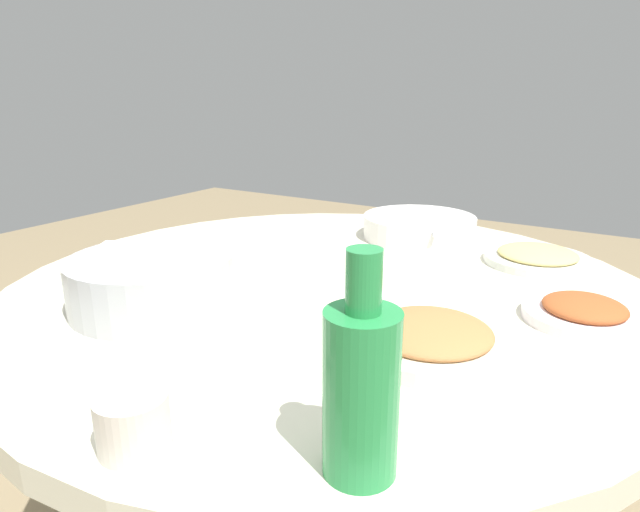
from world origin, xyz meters
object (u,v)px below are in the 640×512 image
at_px(rice_bowl, 152,281).
at_px(green_bottle, 361,388).
at_px(round_dining_table, 329,338).
at_px(soup_bowl, 419,228).
at_px(dish_stirfry, 584,312).
at_px(dish_tofu_braise, 431,337).
at_px(tea_cup_near, 133,422).
at_px(dish_noodles, 537,257).

relative_size(rice_bowl, green_bottle, 1.21).
bearing_deg(green_bottle, round_dining_table, 123.78).
xyz_separation_m(soup_bowl, green_bottle, (0.29, -0.88, 0.07)).
distance_m(rice_bowl, dish_stirfry, 0.74).
distance_m(dish_stirfry, dish_tofu_braise, 0.30).
distance_m(dish_tofu_braise, tea_cup_near, 0.43).
height_order(dish_stirfry, green_bottle, green_bottle).
bearing_deg(dish_noodles, rice_bowl, -130.59).
bearing_deg(tea_cup_near, rice_bowl, 135.41).
bearing_deg(green_bottle, rice_bowl, 159.57).
height_order(dish_noodles, green_bottle, green_bottle).
relative_size(rice_bowl, tea_cup_near, 3.64).
relative_size(soup_bowl, dish_noodles, 1.26).
height_order(dish_noodles, tea_cup_near, tea_cup_near).
distance_m(soup_bowl, dish_noodles, 0.31).
distance_m(dish_tofu_braise, green_bottle, 0.31).
distance_m(round_dining_table, tea_cup_near, 0.58).
xyz_separation_m(dish_noodles, dish_tofu_braise, (-0.06, -0.52, 0.00)).
height_order(round_dining_table, dish_stirfry, dish_stirfry).
xyz_separation_m(dish_tofu_braise, tea_cup_near, (-0.19, -0.39, 0.01)).
bearing_deg(tea_cup_near, green_bottle, 23.36).
distance_m(dish_stirfry, green_bottle, 0.55).
distance_m(soup_bowl, tea_cup_near, 0.98).
relative_size(soup_bowl, dish_stirfry, 1.47).
bearing_deg(tea_cup_near, round_dining_table, 98.82).
height_order(round_dining_table, tea_cup_near, tea_cup_near).
height_order(round_dining_table, dish_noodles, dish_noodles).
height_order(dish_tofu_braise, green_bottle, green_bottle).
bearing_deg(soup_bowl, dish_noodles, -12.12).
distance_m(round_dining_table, rice_bowl, 0.38).
xyz_separation_m(round_dining_table, green_bottle, (0.31, -0.46, 0.22)).
xyz_separation_m(rice_bowl, dish_stirfry, (0.66, 0.34, -0.03)).
xyz_separation_m(round_dining_table, tea_cup_near, (0.09, -0.56, 0.15)).
height_order(soup_bowl, dish_tofu_braise, soup_bowl).
xyz_separation_m(dish_stirfry, tea_cup_near, (-0.37, -0.62, 0.02)).
bearing_deg(dish_noodles, soup_bowl, 167.88).
height_order(round_dining_table, green_bottle, green_bottle).
bearing_deg(round_dining_table, soup_bowl, 86.89).
xyz_separation_m(dish_noodles, green_bottle, (-0.02, -0.81, 0.08)).
relative_size(dish_noodles, dish_tofu_braise, 0.95).
bearing_deg(green_bottle, dish_noodles, 88.55).
bearing_deg(dish_noodles, dish_tofu_braise, -96.03).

